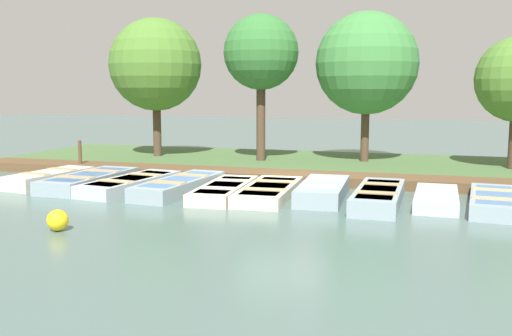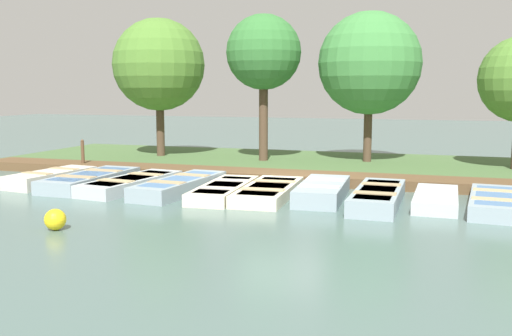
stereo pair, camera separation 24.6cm
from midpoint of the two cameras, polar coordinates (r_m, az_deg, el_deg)
ground_plane at (r=15.81m, az=2.16°, el=-2.17°), size 80.00×80.00×0.00m
shore_bank at (r=20.63m, az=5.69°, el=0.32°), size 8.00×24.00×0.13m
dock_walkway at (r=17.09m, az=3.32°, el=-0.93°), size 1.36×21.83×0.29m
rowboat_0 at (r=17.64m, az=-20.32°, el=-0.94°), size 2.89×1.34×0.42m
rowboat_1 at (r=16.92m, az=-16.73°, el=-1.17°), size 3.46×1.31×0.40m
rowboat_2 at (r=16.16m, az=-12.83°, el=-1.52°), size 3.62×1.54×0.36m
rowboat_3 at (r=15.44m, az=-8.08°, el=-1.74°), size 3.64×1.35×0.40m
rowboat_4 at (r=14.89m, az=-3.64°, el=-2.19°), size 3.41×1.25×0.33m
rowboat_5 at (r=14.69m, az=0.86°, el=-2.31°), size 3.51×1.36×0.33m
rowboat_6 at (r=14.51m, az=6.24°, el=-2.24°), size 3.02×1.22×0.44m
rowboat_7 at (r=14.01m, az=11.68°, el=-2.77°), size 3.48×1.07×0.42m
rowboat_8 at (r=14.35m, az=17.12°, el=-2.91°), size 2.81×1.05×0.33m
rowboat_9 at (r=14.28m, az=22.27°, el=-3.10°), size 3.27×1.30×0.37m
mooring_post_near at (r=20.01m, az=-17.51°, el=1.17°), size 0.11×0.11×1.09m
buoy at (r=11.89m, az=-19.79°, el=-4.94°), size 0.42×0.42×0.42m
park_tree_far_left at (r=23.02m, az=-10.31°, el=10.10°), size 3.61×3.61×5.53m
park_tree_left at (r=21.18m, az=0.16°, el=11.41°), size 2.74×2.74×5.48m
park_tree_center at (r=21.25m, az=10.68°, el=10.22°), size 3.69×3.69×5.54m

